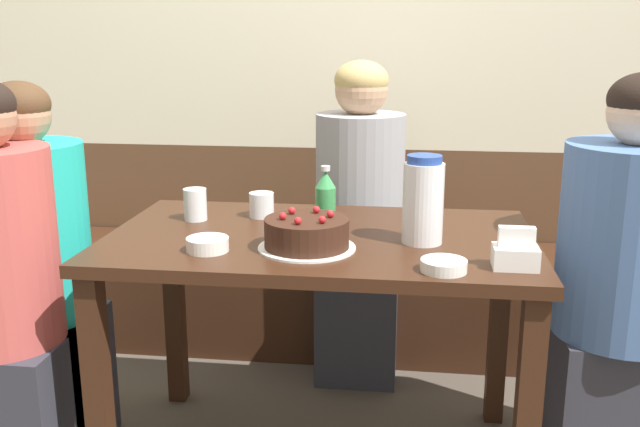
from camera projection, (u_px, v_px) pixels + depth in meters
name	position (u px, v px, depth m)	size (l,w,h in m)	color
back_wall	(353.00, 44.00, 2.93)	(4.80, 0.04, 2.50)	brown
bench_seat	(346.00, 298.00, 2.97)	(2.63, 0.38, 0.44)	#381E11
dining_table	(320.00, 270.00, 2.07)	(1.22, 0.73, 0.73)	#381E11
birthday_cake	(307.00, 234.00, 1.90)	(0.26, 0.26, 0.10)	white
water_pitcher	(423.00, 201.00, 1.94)	(0.11, 0.11, 0.24)	white
soju_bottle	(325.00, 200.00, 2.07)	(0.06, 0.06, 0.19)	#388E4C
napkin_holder	(516.00, 253.00, 1.75)	(0.11, 0.08, 0.11)	white
bowl_soup_white	(208.00, 244.00, 1.89)	(0.11, 0.11, 0.04)	white
bowl_rice_small	(444.00, 266.00, 1.73)	(0.11, 0.11, 0.03)	white
glass_water_tall	(195.00, 204.00, 2.20)	(0.07, 0.07, 0.10)	silver
glass_tumbler_short	(262.00, 205.00, 2.24)	(0.08, 0.08, 0.08)	silver
person_teal_shirt	(625.00, 284.00, 2.03)	(0.39, 0.39, 1.19)	#33333D
person_pale_blue_shirt	(359.00, 230.00, 2.68)	(0.33, 0.34, 1.20)	#33333D
person_grey_tee	(36.00, 282.00, 2.17)	(0.34, 0.34, 1.16)	#33333D
person_dark_striped	(2.00, 302.00, 1.99)	(0.34, 0.33, 1.18)	#33333D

